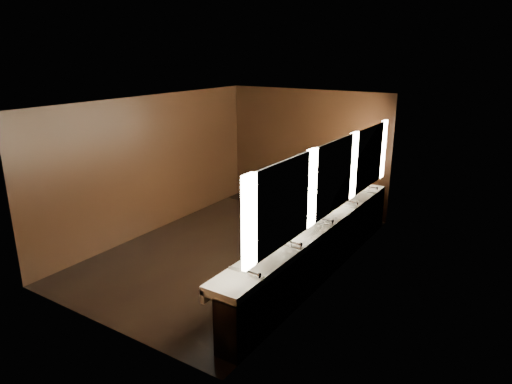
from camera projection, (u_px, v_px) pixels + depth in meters
floor at (233, 250)px, 8.69m from camera, size 6.00×6.00×0.00m
ceiling at (231, 101)px, 7.86m from camera, size 4.00×6.00×0.02m
wall_back at (307, 150)px, 10.68m from camera, size 4.00×0.02×2.80m
wall_front at (96, 232)px, 5.87m from camera, size 4.00×0.02×2.80m
wall_left at (152, 165)px, 9.31m from camera, size 0.02×6.00×2.80m
wall_right at (334, 198)px, 7.24m from camera, size 0.02×6.00×2.80m
sink_counter at (320, 247)px, 7.61m from camera, size 0.55×5.40×1.01m
mirror_band at (334, 176)px, 7.14m from camera, size 0.06×5.03×1.15m
person at (276, 225)px, 7.65m from camera, size 0.47×0.65×1.65m
trash_bin at (256, 296)px, 6.48m from camera, size 0.47×0.47×0.59m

